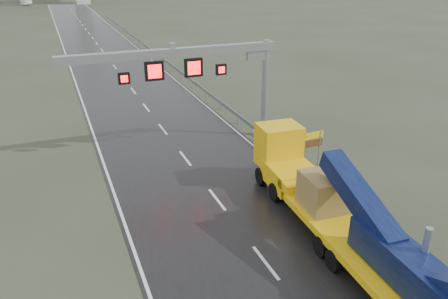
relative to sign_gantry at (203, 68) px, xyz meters
name	(u,v)px	position (x,y,z in m)	size (l,w,h in m)	color
road	(123,78)	(-2.10, 22.01, -5.60)	(11.00, 200.00, 0.02)	black
guardrail	(202,88)	(4.00, 12.01, -4.91)	(0.20, 140.00, 1.40)	slate
sign_gantry	(203,68)	(0.00, 0.00, 0.00)	(14.90, 1.20, 7.42)	#B5B5B0
heavy_haul_truck	(338,210)	(1.76, -13.64, -3.94)	(3.80, 18.49, 4.31)	gold
exit_sign_pair	(313,143)	(5.00, -6.41, -3.85)	(1.47, 0.15, 2.52)	gray
striped_barrier	(278,148)	(4.07, -3.69, -5.12)	(0.58, 0.31, 0.98)	red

